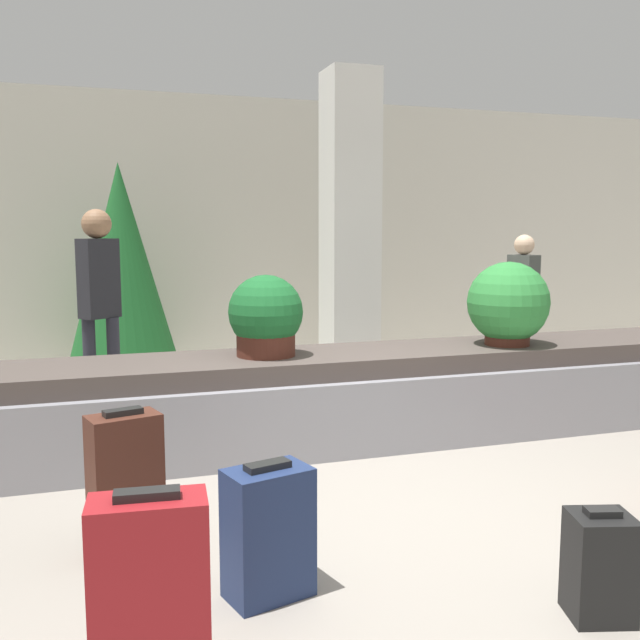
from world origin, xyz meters
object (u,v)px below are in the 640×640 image
suitcase_1 (600,566)px  suitcase_2 (268,532)px  traveler_0 (523,294)px  decorated_tree (121,264)px  potted_plant_1 (266,317)px  potted_plant_2 (508,305)px  pillar (350,230)px  traveler_1 (99,292)px  suitcase_5 (125,484)px  suitcase_4 (150,602)px

suitcase_1 → suitcase_2: 1.40m
traveler_0 → decorated_tree: (-4.17, 1.15, 0.33)m
suitcase_1 → potted_plant_1: potted_plant_1 is taller
potted_plant_1 → potted_plant_2: bearing=-3.3°
suitcase_1 → traveler_0: traveler_0 is taller
suitcase_1 → pillar: bearing=98.4°
suitcase_2 → traveler_1: (-0.63, 3.46, 0.79)m
suitcase_2 → decorated_tree: bearing=79.2°
potted_plant_1 → traveler_0: size_ratio=0.38×
suitcase_5 → traveler_0: (4.36, 3.15, 0.56)m
potted_plant_2 → decorated_tree: size_ratio=0.29×
suitcase_1 → suitcase_4: bearing=-164.5°
suitcase_4 → suitcase_5: 1.22m
suitcase_5 → traveler_0: size_ratio=0.47×
pillar → suitcase_2: pillar is taller
suitcase_5 → potted_plant_2: 3.41m
suitcase_4 → potted_plant_1: bearing=74.2°
suitcase_5 → traveler_1: 2.91m
suitcase_5 → decorated_tree: (0.19, 4.30, 0.88)m
decorated_tree → potted_plant_1: bearing=-72.3°
potted_plant_1 → traveler_0: (3.28, 1.65, -0.06)m
suitcase_1 → suitcase_5: 2.22m
suitcase_1 → potted_plant_1: 2.93m
pillar → suitcase_5: size_ratio=4.34×
traveler_0 → traveler_1: bearing=-99.1°
decorated_tree → suitcase_5: bearing=-92.5°
suitcase_2 → potted_plant_1: 2.30m
potted_plant_1 → traveler_1: (-1.14, 1.32, 0.11)m
traveler_1 → decorated_tree: (0.25, 1.47, 0.16)m
pillar → suitcase_5: bearing=-125.7°
potted_plant_2 → suitcase_5: bearing=-155.6°
potted_plant_2 → traveler_0: bearing=53.3°
suitcase_1 → traveler_1: bearing=130.8°
traveler_1 → suitcase_2: bearing=-115.8°
suitcase_2 → traveler_0: size_ratio=0.39×
pillar → suitcase_4: pillar is taller
suitcase_1 → potted_plant_1: bearing=121.2°
suitcase_2 → potted_plant_2: size_ratio=0.91×
suitcase_2 → suitcase_4: suitcase_4 is taller
potted_plant_1 → potted_plant_2: 1.97m
pillar → traveler_1: 2.61m
decorated_tree → suitcase_1: bearing=-73.4°
traveler_1 → potted_plant_2: bearing=-61.0°
pillar → suitcase_2: 4.63m
potted_plant_1 → decorated_tree: bearing=107.7°
suitcase_4 → decorated_tree: bearing=93.7°
pillar → decorated_tree: pillar is taller
suitcase_1 → suitcase_2: (-1.27, 0.59, 0.07)m
suitcase_2 → traveler_1: size_ratio=0.34×
suitcase_2 → potted_plant_1: potted_plant_1 is taller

